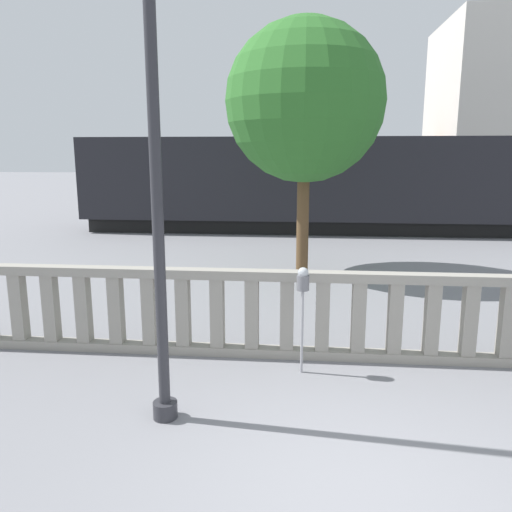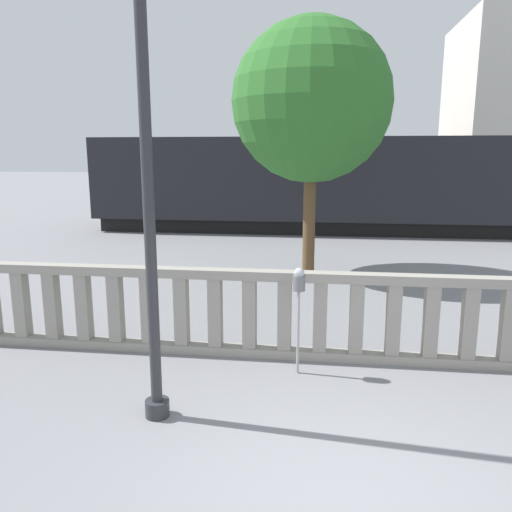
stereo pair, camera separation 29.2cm
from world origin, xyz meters
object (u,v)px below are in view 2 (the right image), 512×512
train_near (407,183)px  train_far (380,171)px  parking_meter (299,289)px  tree_left (312,102)px  lamppost (145,121)px

train_near → train_far: 12.32m
parking_meter → train_far: bearing=81.5°
train_far → tree_left: 20.14m
parking_meter → train_far: train_far is taller
lamppost → parking_meter: (1.59, 1.41, -2.15)m
parking_meter → tree_left: bearing=90.2°
train_far → tree_left: tree_left is taller
tree_left → train_far: bearing=78.8°
train_near → tree_left: tree_left is taller
train_far → tree_left: bearing=-101.2°
parking_meter → tree_left: 6.89m
train_far → tree_left: (-3.90, -19.63, 2.29)m
parking_meter → train_near: bearing=75.2°
train_near → tree_left: (-3.58, -7.31, 2.36)m
train_near → train_far: size_ratio=1.06×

